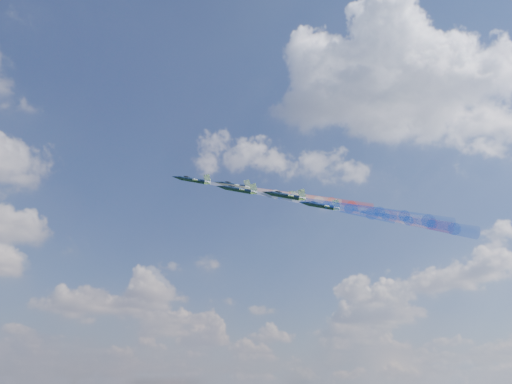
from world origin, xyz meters
TOP-DOWN VIEW (x-y plane):
  - jet_lead at (-17.89, 14.88)m, footprint 15.13×14.57m
  - trail_lead at (2.62, 2.14)m, footprint 34.59×24.50m
  - jet_inner_left at (-11.93, -0.11)m, footprint 15.13×14.57m
  - trail_inner_left at (8.57, -12.85)m, footprint 34.59×24.50m
  - jet_inner_right at (-2.20, 17.01)m, footprint 15.13×14.57m
  - trail_inner_right at (18.31, 4.26)m, footprint 34.59×24.50m
  - jet_outer_left at (-7.15, -14.82)m, footprint 15.13×14.57m
  - trail_outer_left at (13.35, -27.57)m, footprint 34.59×24.50m
  - jet_center_third at (4.15, 1.71)m, footprint 15.13×14.57m
  - trail_center_third at (24.66, -11.03)m, footprint 34.59×24.50m
  - jet_outer_right at (16.76, 18.63)m, footprint 15.13×14.57m
  - trail_outer_right at (37.26, 5.89)m, footprint 34.59×24.50m
  - jet_rear_left at (7.15, -12.32)m, footprint 15.13×14.57m
  - trail_rear_left at (27.66, -25.06)m, footprint 34.59×24.50m
  - jet_rear_right at (20.69, 5.16)m, footprint 15.13×14.57m
  - trail_rear_right at (41.19, -7.59)m, footprint 34.59×24.50m

SIDE VIEW (x-z plane):
  - trail_outer_left at x=13.35m, z-range 144.31..155.32m
  - trail_rear_left at x=27.66m, z-range 144.78..155.80m
  - jet_outer_left at x=-7.15m, z-range 149.78..157.59m
  - jet_rear_left at x=7.15m, z-range 150.26..158.06m
  - trail_inner_left at x=8.57m, z-range 149.02..160.03m
  - trail_center_third at x=24.66m, z-range 150.36..161.38m
  - trail_rear_right at x=41.19m, z-range 151.91..162.93m
  - jet_inner_left at x=-11.93m, z-range 154.49..162.30m
  - jet_center_third at x=4.15m, z-range 155.84..163.64m
  - trail_lead at x=2.62m, z-range 154.91..165.93m
  - jet_rear_right at x=20.69m, z-range 157.39..165.19m
  - trail_inner_right at x=18.31m, z-range 157.03..168.04m
  - trail_outer_right at x=37.26m, z-range 157.53..168.54m
  - jet_lead at x=-17.89m, z-range 160.39..168.19m
  - jet_inner_right at x=-2.20m, z-range 162.50..170.31m
  - jet_outer_right at x=16.76m, z-range 163.00..170.80m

